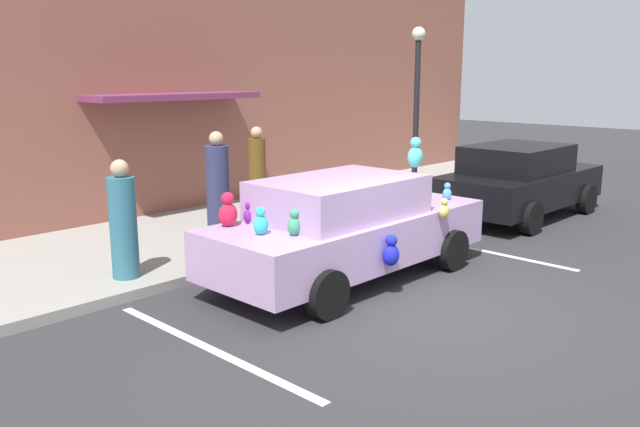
% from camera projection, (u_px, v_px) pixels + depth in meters
% --- Properties ---
extents(ground_plane, '(60.00, 60.00, 0.00)m').
position_uv_depth(ground_plane, '(423.00, 309.00, 8.47)').
color(ground_plane, '#2D2D30').
extents(sidewalk, '(24.00, 4.00, 0.15)m').
position_uv_depth(sidewalk, '(196.00, 237.00, 11.84)').
color(sidewalk, gray).
rests_on(sidewalk, ground).
extents(storefront_building, '(24.00, 1.25, 6.40)m').
position_uv_depth(storefront_building, '(125.00, 63.00, 12.63)').
color(storefront_building, brown).
rests_on(storefront_building, ground).
extents(parking_stripe_front, '(0.12, 3.60, 0.01)m').
position_uv_depth(parking_stripe_front, '(477.00, 249.00, 11.30)').
color(parking_stripe_front, silver).
rests_on(parking_stripe_front, ground).
extents(parking_stripe_rear, '(0.12, 3.60, 0.01)m').
position_uv_depth(parking_stripe_rear, '(210.00, 348.00, 7.26)').
color(parking_stripe_rear, silver).
rests_on(parking_stripe_rear, ground).
extents(plush_covered_car, '(4.59, 2.08, 2.08)m').
position_uv_depth(plush_covered_car, '(347.00, 227.00, 9.54)').
color(plush_covered_car, '#B794C6').
rests_on(plush_covered_car, ground).
extents(parked_sedan_behind, '(4.21, 2.05, 1.54)m').
position_uv_depth(parked_sedan_behind, '(519.00, 180.00, 13.67)').
color(parked_sedan_behind, black).
rests_on(parked_sedan_behind, ground).
extents(teddy_bear_on_sidewalk, '(0.35, 0.29, 0.67)m').
position_uv_depth(teddy_bear_on_sidewalk, '(258.00, 229.00, 10.81)').
color(teddy_bear_on_sidewalk, '#9E723D').
rests_on(teddy_bear_on_sidewalk, sidewalk).
extents(street_lamp_post, '(0.28, 0.28, 3.78)m').
position_uv_depth(street_lamp_post, '(417.00, 99.00, 13.58)').
color(street_lamp_post, black).
rests_on(street_lamp_post, sidewalk).
extents(pedestrian_near_shopfront, '(0.33, 0.33, 1.88)m').
position_uv_depth(pedestrian_near_shopfront, '(257.00, 179.00, 12.34)').
color(pedestrian_near_shopfront, brown).
rests_on(pedestrian_near_shopfront, sidewalk).
extents(pedestrian_walking_past, '(0.38, 0.38, 1.70)m').
position_uv_depth(pedestrian_walking_past, '(123.00, 224.00, 9.15)').
color(pedestrian_walking_past, '#30697D').
rests_on(pedestrian_walking_past, sidewalk).
extents(pedestrian_by_lamp, '(0.38, 0.38, 1.93)m').
position_uv_depth(pedestrian_by_lamp, '(218.00, 194.00, 10.79)').
color(pedestrian_by_lamp, navy).
rests_on(pedestrian_by_lamp, sidewalk).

